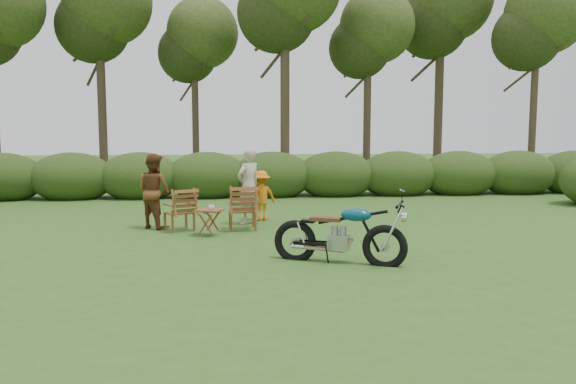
{
  "coord_description": "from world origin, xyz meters",
  "views": [
    {
      "loc": [
        -1.35,
        -8.27,
        2.02
      ],
      "look_at": [
        -0.26,
        1.94,
        0.9
      ],
      "focal_mm": 35.0,
      "sensor_mm": 36.0,
      "label": 1
    }
  ],
  "objects": [
    {
      "name": "side_table",
      "position": [
        -1.73,
        2.54,
        0.26
      ],
      "size": [
        0.63,
        0.59,
        0.51
      ],
      "primitive_type": null,
      "rotation": [
        0.0,
        0.0,
        -0.42
      ],
      "color": "brown",
      "rests_on": "ground"
    },
    {
      "name": "lawn_chair_left",
      "position": [
        -2.35,
        3.21,
        0.0
      ],
      "size": [
        0.8,
        0.8,
        0.86
      ],
      "primitive_type": null,
      "rotation": [
        0.0,
        0.0,
        3.63
      ],
      "color": "brown",
      "rests_on": "ground"
    },
    {
      "name": "cup",
      "position": [
        -1.68,
        2.5,
        0.56
      ],
      "size": [
        0.15,
        0.15,
        0.09
      ],
      "primitive_type": "imported",
      "rotation": [
        0.0,
        0.0,
        0.34
      ],
      "color": "beige",
      "rests_on": "side_table"
    },
    {
      "name": "child",
      "position": [
        -0.62,
        4.29,
        0.0
      ],
      "size": [
        0.84,
        0.69,
        1.13
      ],
      "primitive_type": "imported",
      "rotation": [
        0.0,
        0.0,
        3.59
      ],
      "color": "orange",
      "rests_on": "ground"
    },
    {
      "name": "adult_a",
      "position": [
        -0.92,
        3.8,
        0.0
      ],
      "size": [
        0.72,
        0.71,
        1.67
      ],
      "primitive_type": "imported",
      "rotation": [
        0.0,
        0.0,
        3.88
      ],
      "color": "#BCAF9A",
      "rests_on": "ground"
    },
    {
      "name": "adult_b",
      "position": [
        -2.89,
        3.54,
        0.0
      ],
      "size": [
        0.96,
        0.93,
        1.55
      ],
      "primitive_type": "imported",
      "rotation": [
        0.0,
        0.0,
        2.45
      ],
      "color": "brown",
      "rests_on": "ground"
    },
    {
      "name": "motorcycle",
      "position": [
        0.33,
        0.1,
        0.0
      ],
      "size": [
        2.11,
        1.49,
        1.13
      ],
      "primitive_type": null,
      "rotation": [
        0.0,
        0.0,
        -0.42
      ],
      "color": "#0C6F9F",
      "rests_on": "ground"
    },
    {
      "name": "tree_line",
      "position": [
        0.5,
        9.74,
        3.81
      ],
      "size": [
        22.52,
        11.62,
        8.14
      ],
      "color": "#3A2C20",
      "rests_on": "ground"
    },
    {
      "name": "ground",
      "position": [
        0.0,
        0.0,
        0.0
      ],
      "size": [
        80.0,
        80.0,
        0.0
      ],
      "primitive_type": "plane",
      "color": "#2C521B",
      "rests_on": "ground"
    },
    {
      "name": "lawn_chair_right",
      "position": [
        -1.07,
        3.18,
        0.0
      ],
      "size": [
        0.66,
        0.66,
        0.91
      ],
      "primitive_type": null,
      "rotation": [
        0.0,
        0.0,
        3.2
      ],
      "color": "brown",
      "rests_on": "ground"
    }
  ]
}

